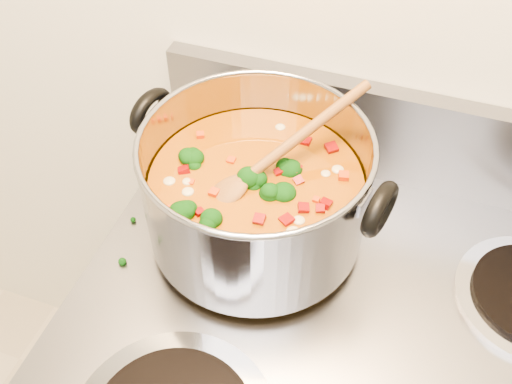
# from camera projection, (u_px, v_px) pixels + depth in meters

# --- Properties ---
(stockpot) EXTENTS (0.36, 0.30, 0.18)m
(stockpot) POSITION_uv_depth(u_px,v_px,m) (256.00, 191.00, 0.76)
(stockpot) COLOR #95959C
(stockpot) RESTS_ON electric_range
(wooden_spoon) EXTENTS (0.18, 0.22, 0.11)m
(wooden_spoon) POSITION_uv_depth(u_px,v_px,m) (264.00, 164.00, 0.73)
(wooden_spoon) COLOR brown
(wooden_spoon) RESTS_ON stockpot
(cooktop_crumbs) EXTENTS (0.38, 0.26, 0.01)m
(cooktop_crumbs) POSITION_uv_depth(u_px,v_px,m) (306.00, 228.00, 0.83)
(cooktop_crumbs) COLOR black
(cooktop_crumbs) RESTS_ON electric_range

